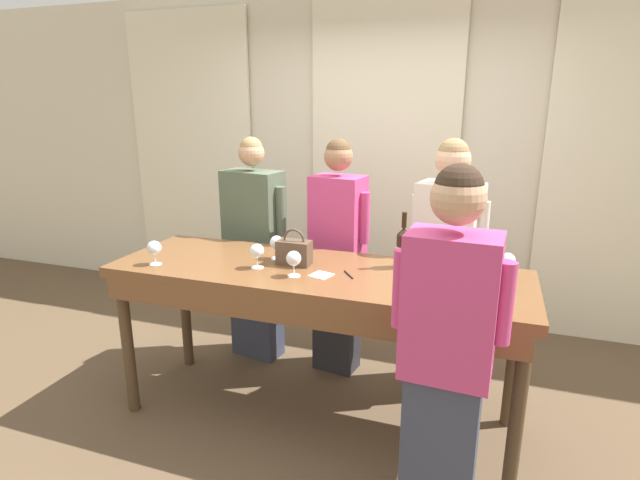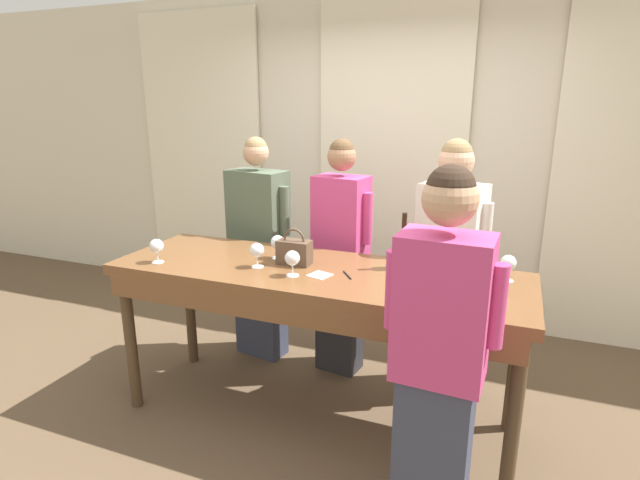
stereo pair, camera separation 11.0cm
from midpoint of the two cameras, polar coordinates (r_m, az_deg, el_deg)
ground_plane at (r=3.27m, az=-1.49°, el=-19.48°), size 18.00×18.00×0.00m
wall_back at (r=4.42m, az=6.67°, el=9.32°), size 12.00×0.06×2.80m
curtain_panel_left at (r=5.12m, az=-14.92°, el=9.13°), size 1.27×0.03×2.69m
curtain_panel_center at (r=4.37m, az=6.46°, el=8.51°), size 1.27×0.03×2.69m
curtain_panel_right at (r=4.36m, az=31.59°, el=6.31°), size 1.27×0.03×2.69m
tasting_bar at (r=2.84m, az=-1.76°, el=-5.33°), size 2.36×0.76×0.96m
wine_bottle at (r=2.85m, az=8.38°, el=-0.91°), size 0.08×0.08×0.32m
handbag at (r=2.89m, az=-4.06°, el=-1.34°), size 0.19×0.10×0.21m
wine_glass_front_left at (r=2.99m, az=-6.03°, el=-0.36°), size 0.08×0.08×0.14m
wine_glass_front_mid at (r=2.69m, az=-4.20°, el=-2.20°), size 0.08×0.08×0.14m
wine_glass_front_right at (r=2.84m, az=-8.33°, el=-1.32°), size 0.08×0.08×0.14m
wine_glass_center_left at (r=3.04m, az=-19.41°, el=-0.94°), size 0.08×0.08×0.14m
wine_glass_center_mid at (r=2.81m, az=19.58°, el=-2.32°), size 0.08×0.08×0.14m
wine_glass_center_right at (r=2.65m, az=18.72°, el=-3.29°), size 0.08×0.08×0.14m
napkin at (r=2.72m, az=-1.02°, el=-4.05°), size 0.13×0.13×0.00m
pen at (r=2.72m, az=2.12°, el=-3.98°), size 0.08×0.11×0.01m
guest_olive_jacket at (r=3.67m, az=-8.31°, el=-1.12°), size 0.54×0.30×1.64m
guest_pink_top at (r=3.43m, az=1.09°, el=-1.83°), size 0.46×0.28×1.64m
guest_cream_sweater at (r=3.28m, az=13.22°, el=-2.86°), size 0.50×0.34×1.66m
host_pouring at (r=2.17m, az=12.80°, el=-12.63°), size 0.48×0.26×1.65m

